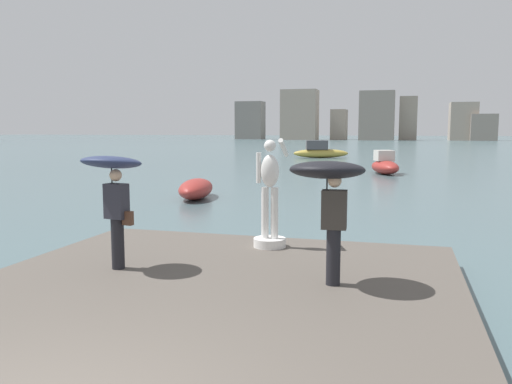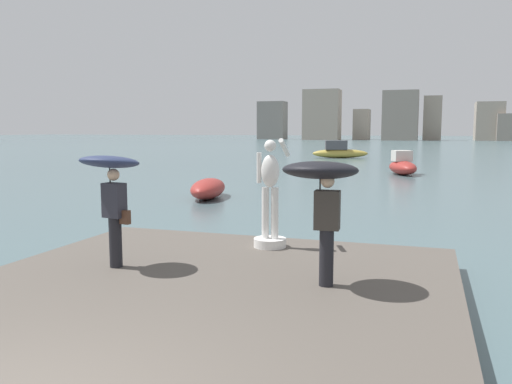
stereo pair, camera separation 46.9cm
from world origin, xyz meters
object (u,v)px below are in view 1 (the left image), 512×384
object	(u,v)px
onlooker_right	(329,183)
boat_near	(385,165)
onlooker_left	(113,180)
boat_far	(320,151)
statue_white_figure	(270,204)
boat_mid	(196,189)

from	to	relation	value
onlooker_right	boat_near	xyz separation A→B (m)	(0.04, 25.86, -1.45)
onlooker_left	boat_far	xyz separation A→B (m)	(-3.07, 43.37, -1.30)
onlooker_right	boat_near	size ratio (longest dim) A/B	0.51
statue_white_figure	boat_mid	world-z (taller)	statue_white_figure
onlooker_right	boat_near	world-z (taller)	onlooker_right
statue_white_figure	boat_near	bearing A→B (deg)	86.27
onlooker_left	onlooker_right	bearing A→B (deg)	0.71
onlooker_right	boat_mid	xyz separation A→B (m)	(-6.97, 11.67, -1.59)
boat_near	boat_far	distance (m)	18.74
onlooker_left	onlooker_right	xyz separation A→B (m)	(3.68, 0.05, 0.06)
onlooker_right	boat_mid	distance (m)	13.69
boat_near	statue_white_figure	bearing A→B (deg)	-93.73
onlooker_left	boat_mid	size ratio (longest dim) A/B	0.56
boat_near	boat_mid	world-z (taller)	boat_near
onlooker_left	boat_near	world-z (taller)	onlooker_left
boat_near	boat_far	xyz separation A→B (m)	(-6.80, 17.46, 0.08)
onlooker_left	boat_mid	world-z (taller)	onlooker_left
onlooker_right	boat_far	xyz separation A→B (m)	(-6.75, 43.32, -1.36)
statue_white_figure	boat_far	distance (m)	41.40
statue_white_figure	onlooker_right	bearing A→B (deg)	-56.51
boat_near	boat_mid	bearing A→B (deg)	-116.29
onlooker_right	boat_far	size ratio (longest dim) A/B	0.35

